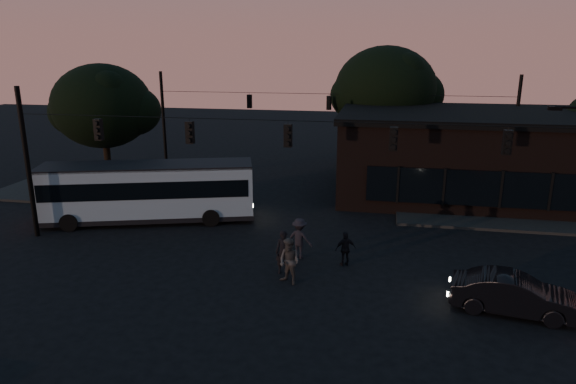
% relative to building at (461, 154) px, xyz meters
% --- Properties ---
extents(ground, '(120.00, 120.00, 0.00)m').
position_rel_building_xyz_m(ground, '(-9.00, -15.97, -2.71)').
color(ground, black).
rests_on(ground, ground).
extents(sidewalk_far_right, '(14.00, 10.00, 0.15)m').
position_rel_building_xyz_m(sidewalk_far_right, '(3.00, -1.97, -2.63)').
color(sidewalk_far_right, black).
rests_on(sidewalk_far_right, ground).
extents(sidewalk_far_left, '(14.00, 10.00, 0.15)m').
position_rel_building_xyz_m(sidewalk_far_left, '(-23.00, -1.97, -2.63)').
color(sidewalk_far_left, black).
rests_on(sidewalk_far_left, ground).
extents(building, '(15.40, 10.41, 5.40)m').
position_rel_building_xyz_m(building, '(0.00, 0.00, 0.00)').
color(building, black).
rests_on(building, ground).
extents(tree_behind, '(7.60, 7.60, 9.43)m').
position_rel_building_xyz_m(tree_behind, '(-5.00, 6.03, 3.48)').
color(tree_behind, black).
rests_on(tree_behind, ground).
extents(tree_left, '(6.40, 6.40, 8.30)m').
position_rel_building_xyz_m(tree_left, '(-23.00, -2.97, 2.86)').
color(tree_left, black).
rests_on(tree_left, ground).
extents(signal_rig_near, '(26.24, 0.30, 7.50)m').
position_rel_building_xyz_m(signal_rig_near, '(-9.00, -11.97, 1.74)').
color(signal_rig_near, black).
rests_on(signal_rig_near, ground).
extents(signal_rig_far, '(26.24, 0.30, 7.50)m').
position_rel_building_xyz_m(signal_rig_far, '(-9.00, 4.03, 1.50)').
color(signal_rig_far, black).
rests_on(signal_rig_far, ground).
extents(bus, '(11.65, 5.82, 3.20)m').
position_rel_building_xyz_m(bus, '(-17.39, -8.68, -0.91)').
color(bus, '#879DAB').
rests_on(bus, ground).
extents(car, '(4.56, 2.24, 1.44)m').
position_rel_building_xyz_m(car, '(-0.03, -15.80, -1.99)').
color(car, black).
rests_on(car, ground).
extents(pedestrian_a, '(0.75, 0.54, 1.90)m').
position_rel_building_xyz_m(pedestrian_a, '(-8.79, -14.01, -1.76)').
color(pedestrian_a, black).
rests_on(pedestrian_a, ground).
extents(pedestrian_b, '(1.16, 1.09, 1.91)m').
position_rel_building_xyz_m(pedestrian_b, '(-8.38, -14.95, -1.75)').
color(pedestrian_b, '#3B3836').
rests_on(pedestrian_b, ground).
extents(pedestrian_c, '(1.00, 0.73, 1.57)m').
position_rel_building_xyz_m(pedestrian_c, '(-6.30, -12.75, -1.92)').
color(pedestrian_c, black).
rests_on(pedestrian_c, ground).
extents(pedestrian_d, '(1.35, 0.98, 1.87)m').
position_rel_building_xyz_m(pedestrian_d, '(-8.41, -12.26, -1.77)').
color(pedestrian_d, black).
rests_on(pedestrian_d, ground).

